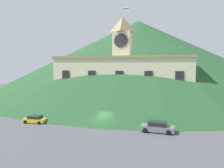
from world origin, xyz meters
TOP-DOWN VIEW (x-y plane):
  - ground_plane at (0.00, 0.00)m, footprint 160.00×160.00m
  - civic_building at (0.00, 18.82)m, footprint 35.62×8.79m
  - banner_fence at (0.00, 12.03)m, footprint 33.18×0.12m
  - hillside_backdrop at (0.00, 57.32)m, footprint 120.29×120.29m
  - street_lamp_right at (-12.69, 13.25)m, footprint 1.26×0.36m
  - street_lamp_left at (0.46, 13.25)m, footprint 1.26×0.36m
  - street_lamp_far_left at (11.67, 13.25)m, footprint 1.26×0.36m
  - car_blue_van at (-8.01, 4.20)m, footprint 5.24×2.68m
  - car_yellow_coupe at (-13.02, -1.35)m, footprint 4.22×2.15m
  - car_gray_pickup at (9.49, -2.23)m, footprint 5.47×2.79m
  - car_silver_hatch at (11.42, 3.87)m, footprint 4.03×2.29m
  - car_red_sedan at (-1.35, 6.46)m, footprint 4.58×2.54m
  - car_black_suv at (4.15, 2.25)m, footprint 4.99×2.56m
  - pedestrian at (-5.11, 7.56)m, footprint 0.48×0.48m

SIDE VIEW (x-z plane):
  - ground_plane at x=0.00m, z-range 0.00..0.00m
  - car_yellow_coupe at x=-13.02m, z-range -0.05..1.30m
  - car_red_sedan at x=-1.35m, z-range -0.05..1.40m
  - car_silver_hatch at x=11.42m, z-range -0.06..1.44m
  - car_gray_pickup at x=9.49m, z-range -0.07..1.68m
  - car_black_suv at x=4.15m, z-range -0.07..1.73m
  - pedestrian at x=-5.11m, z-range 0.08..1.80m
  - car_blue_van at x=-8.01m, z-range -0.09..2.01m
  - banner_fence at x=0.00m, z-range 0.00..2.19m
  - street_lamp_right at x=-12.69m, z-range 1.05..5.48m
  - street_lamp_far_left at x=11.67m, z-range 1.06..5.55m
  - street_lamp_left at x=0.46m, z-range 1.12..6.01m
  - civic_building at x=0.00m, z-range -5.59..20.05m
  - hillside_backdrop at x=0.00m, z-range 0.00..29.54m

